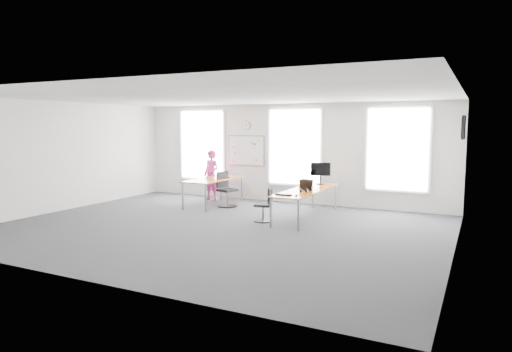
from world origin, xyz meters
The scene contains 24 objects.
floor centered at (0.00, 0.00, 0.00)m, with size 10.00×10.00×0.00m, color #2A2A2F.
ceiling centered at (0.00, 0.00, 3.00)m, with size 10.00×10.00×0.00m, color silver.
wall_back centered at (0.00, 4.00, 1.50)m, with size 10.00×10.00×0.00m, color white.
wall_front centered at (0.00, -4.00, 1.50)m, with size 10.00×10.00×0.00m, color white.
wall_left centered at (-5.00, 0.00, 1.50)m, with size 10.00×10.00×0.00m, color white.
wall_right centered at (5.00, 0.00, 1.50)m, with size 10.00×10.00×0.00m, color white.
window_left centered at (-3.00, 3.97, 1.70)m, with size 1.60×0.06×2.20m, color silver.
window_mid centered at (0.30, 3.97, 1.70)m, with size 1.60×0.06×2.20m, color silver.
window_right centered at (3.30, 3.97, 1.70)m, with size 1.60×0.06×2.20m, color silver.
desk_right centered at (1.42, 2.00, 0.68)m, with size 0.80×3.00×0.73m.
desk_left centered at (-1.66, 2.51, 0.73)m, with size 0.88×2.19×0.80m.
chair_right centered at (0.68, 1.09, 0.37)m, with size 0.46×0.45×0.85m.
chair_left centered at (-1.23, 2.49, 0.44)m, with size 0.57×0.57×1.01m.
person centered at (-2.23, 3.27, 0.79)m, with size 0.58×0.38×1.58m, color #C93284.
whiteboard centered at (-1.35, 3.97, 1.55)m, with size 1.20×0.03×0.90m, color white.
wall_clock centered at (-1.35, 3.97, 2.35)m, with size 0.30×0.30×0.04m, color gray.
tv centered at (4.95, 3.00, 2.30)m, with size 0.06×0.90×0.55m, color black.
keyboard centered at (1.27, 0.84, 0.74)m, with size 0.40×0.14×0.02m, color black.
mouse centered at (1.61, 0.82, 0.75)m, with size 0.07×0.11×0.04m, color black.
lens_cap centered at (1.55, 1.13, 0.73)m, with size 0.06×0.06×0.01m, color black.
headphones centered at (1.54, 1.45, 0.78)m, with size 0.20×0.11×0.12m.
laptop_sleeve centered at (1.47, 1.81, 0.87)m, with size 0.36×0.27×0.28m.
paper_stack centered at (1.34, 2.16, 0.78)m, with size 0.28×0.21×0.10m, color beige.
monitor centered at (1.41, 3.12, 1.09)m, with size 0.53×0.22×0.60m.
Camera 1 is at (5.38, -8.83, 2.34)m, focal length 32.00 mm.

